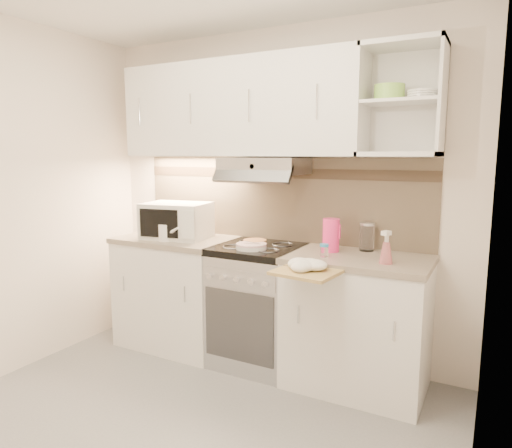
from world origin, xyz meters
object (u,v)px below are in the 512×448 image
Objects in this scene: watering_can at (167,232)px; plate_stack at (251,246)px; microwave at (176,220)px; glass_jar at (367,237)px; electric_range at (258,305)px; spray_bottle at (386,250)px; cutting_board at (307,272)px; pink_pitcher at (331,235)px.

watering_can is 0.73m from plate_stack.
microwave is 1.49m from glass_jar.
electric_range is 4.54× the size of glass_jar.
watering_can is at bearing -167.23° from electric_range.
watering_can reaches higher than electric_range.
spray_bottle reaches higher than electric_range.
cutting_board is at bearing -38.00° from electric_range.
watering_can is (0.01, -0.14, -0.07)m from microwave.
pink_pitcher is at bearing 98.97° from cutting_board.
pink_pitcher is 0.25m from glass_jar.
plate_stack is 0.60× the size of cutting_board.
plate_stack is 0.94× the size of pink_pitcher.
microwave reaches higher than glass_jar.
plate_stack is 0.56m from pink_pitcher.
electric_range reaches higher than cutting_board.
electric_range is 0.82m from cutting_board.
spray_bottle is at bearing 21.09° from watering_can.
electric_range is 4.12× the size of spray_bottle.
plate_stack is 0.94m from spray_bottle.
watering_can is 1.30m from cutting_board.
spray_bottle reaches higher than watering_can.
watering_can is 0.66× the size of cutting_board.
microwave is 2.52× the size of spray_bottle.
spray_bottle is (1.66, 0.05, 0.01)m from watering_can.
electric_range is at bearing 148.77° from cutting_board.
glass_jar is at bearing 33.43° from watering_can.
microwave is 1.36m from cutting_board.
electric_range is 0.49m from plate_stack.
microwave is at bearing -171.52° from glass_jar.
glass_jar is (1.47, 0.22, -0.04)m from microwave.
microwave is 1.27m from pink_pitcher.
pink_pitcher is (1.26, 0.08, -0.03)m from microwave.
spray_bottle is at bearing -12.67° from microwave.
pink_pitcher reaches higher than spray_bottle.
spray_bottle is at bearing 0.64° from plate_stack.
glass_jar reaches higher than plate_stack.
spray_bottle reaches higher than plate_stack.
cutting_board is at bearing -29.33° from plate_stack.
plate_stack is at bearing -158.35° from spray_bottle.
glass_jar is (0.73, 0.33, 0.08)m from plate_stack.
glass_jar is at bearing 143.52° from spray_bottle.
cutting_board is at bearing -107.01° from glass_jar.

